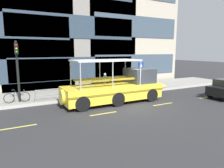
# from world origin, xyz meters

# --- Properties ---
(ground_plane) EXTENTS (120.00, 120.00, 0.00)m
(ground_plane) POSITION_xyz_m (0.00, 0.00, 0.00)
(ground_plane) COLOR #2B2B2D
(sidewalk) EXTENTS (32.00, 4.80, 0.18)m
(sidewalk) POSITION_xyz_m (0.00, 5.60, 0.09)
(sidewalk) COLOR gray
(sidewalk) RESTS_ON ground_plane
(curb_edge) EXTENTS (32.00, 0.18, 0.18)m
(curb_edge) POSITION_xyz_m (0.00, 3.11, 0.09)
(curb_edge) COLOR #B2ADA3
(curb_edge) RESTS_ON ground_plane
(lane_centreline) EXTENTS (25.80, 0.12, 0.01)m
(lane_centreline) POSITION_xyz_m (-0.00, -0.84, 0.00)
(lane_centreline) COLOR #DBD64C
(lane_centreline) RESTS_ON ground_plane
(curb_guardrail) EXTENTS (11.01, 0.09, 0.86)m
(curb_guardrail) POSITION_xyz_m (-0.30, 3.45, 0.76)
(curb_guardrail) COLOR gray
(curb_guardrail) RESTS_ON sidewalk
(traffic_light_pole) EXTENTS (0.24, 0.46, 4.34)m
(traffic_light_pole) POSITION_xyz_m (-6.76, 4.01, 2.80)
(traffic_light_pole) COLOR black
(traffic_light_pole) RESTS_ON sidewalk
(parking_sign) EXTENTS (0.60, 0.12, 2.57)m
(parking_sign) POSITION_xyz_m (3.98, 4.15, 1.92)
(parking_sign) COLOR #4C4F54
(parking_sign) RESTS_ON sidewalk
(leaned_bicycle) EXTENTS (1.74, 0.46, 0.96)m
(leaned_bicycle) POSITION_xyz_m (-6.93, 3.95, 0.56)
(leaned_bicycle) COLOR black
(leaned_bicycle) RESTS_ON sidewalk
(duck_tour_boat) EXTENTS (9.25, 2.47, 3.21)m
(duck_tour_boat) POSITION_xyz_m (-0.05, 1.32, 1.06)
(duck_tour_boat) COLOR yellow
(duck_tour_boat) RESTS_ON ground_plane
(pedestrian_near_bow) EXTENTS (0.28, 0.40, 1.55)m
(pedestrian_near_bow) POSITION_xyz_m (3.49, 4.57, 1.12)
(pedestrian_near_bow) COLOR #47423D
(pedestrian_near_bow) RESTS_ON sidewalk
(pedestrian_mid_left) EXTENTS (0.41, 0.32, 1.63)m
(pedestrian_mid_left) POSITION_xyz_m (0.52, 4.88, 1.17)
(pedestrian_mid_left) COLOR black
(pedestrian_mid_left) RESTS_ON sidewalk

